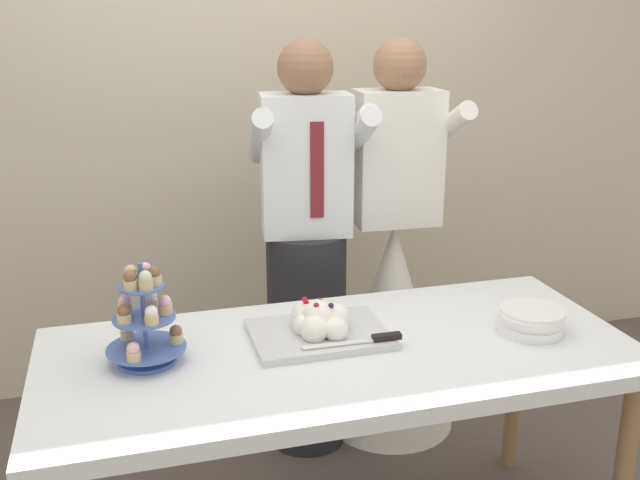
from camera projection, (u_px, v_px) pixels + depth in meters
rear_wall at (246, 80)px, 3.36m from camera, size 5.20×0.10×2.90m
dessert_table at (340, 370)px, 2.23m from camera, size 1.80×0.80×0.78m
cupcake_stand at (144, 320)px, 2.08m from camera, size 0.23×0.23×0.31m
main_cake_tray at (320, 326)px, 2.26m from camera, size 0.44×0.31×0.13m
plate_stack at (531, 321)px, 2.30m from camera, size 0.21×0.21×0.08m
person_groom at (307, 274)px, 2.91m from camera, size 0.52×0.55×1.66m
person_bride at (392, 299)px, 3.09m from camera, size 0.56×0.56×1.66m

